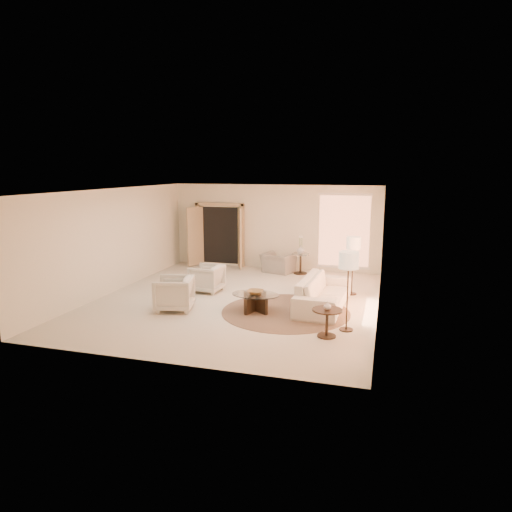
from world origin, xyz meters
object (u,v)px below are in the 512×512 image
(floor_lamp_far, at_px, (349,264))
(sofa, at_px, (324,292))
(coffee_table, at_px, (255,300))
(armchair_left, at_px, (207,277))
(armchair_right, at_px, (174,292))
(end_vase, at_px, (327,306))
(side_vase, at_px, (301,250))
(end_table, at_px, (327,318))
(floor_lamp_near, at_px, (353,246))
(accent_chair, at_px, (278,260))
(side_table, at_px, (301,262))
(bowl, at_px, (255,292))

(floor_lamp_far, bearing_deg, sofa, 114.70)
(coffee_table, bearing_deg, sofa, 26.89)
(coffee_table, bearing_deg, armchair_left, 143.49)
(sofa, bearing_deg, armchair_right, 112.30)
(floor_lamp_far, distance_m, end_vase, 0.97)
(sofa, relative_size, side_vase, 9.64)
(armchair_left, height_order, end_vase, armchair_left)
(end_table, distance_m, floor_lamp_near, 3.47)
(armchair_right, relative_size, accent_chair, 0.92)
(accent_chair, bearing_deg, end_vase, 129.84)
(sofa, distance_m, armchair_right, 3.59)
(end_vase, bearing_deg, floor_lamp_near, 86.02)
(armchair_right, height_order, floor_lamp_far, floor_lamp_far)
(accent_chair, height_order, end_table, accent_chair)
(coffee_table, relative_size, end_vase, 8.96)
(armchair_right, bearing_deg, end_vase, 63.82)
(floor_lamp_near, bearing_deg, floor_lamp_far, -87.75)
(armchair_right, distance_m, accent_chair, 4.81)
(armchair_left, bearing_deg, sofa, 84.38)
(armchair_right, relative_size, side_table, 1.34)
(sofa, xyz_separation_m, side_table, (-1.20, 3.38, 0.02))
(coffee_table, xyz_separation_m, floor_lamp_near, (2.07, 2.12, 1.06))
(accent_chair, distance_m, bowl, 4.17)
(floor_lamp_near, relative_size, end_vase, 9.74)
(floor_lamp_far, xyz_separation_m, bowl, (-2.18, 0.73, -0.96))
(end_table, relative_size, floor_lamp_far, 0.36)
(accent_chair, distance_m, end_table, 5.82)
(sofa, bearing_deg, coffee_table, 119.71)
(sofa, bearing_deg, armchair_left, 83.28)
(floor_lamp_far, height_order, bowl, floor_lamp_far)
(armchair_left, height_order, end_table, armchair_left)
(accent_chair, bearing_deg, side_table, -163.23)
(bowl, bearing_deg, end_vase, -33.30)
(armchair_right, xyz_separation_m, floor_lamp_far, (4.07, -0.29, 0.98))
(floor_lamp_near, height_order, side_vase, floor_lamp_near)
(bowl, bearing_deg, floor_lamp_near, 45.72)
(end_vase, bearing_deg, side_vase, 106.06)
(armchair_right, bearing_deg, coffee_table, 88.54)
(accent_chair, bearing_deg, floor_lamp_near, 157.96)
(side_table, relative_size, floor_lamp_near, 0.42)
(floor_lamp_near, xyz_separation_m, end_vase, (-0.23, -3.33, -0.68))
(accent_chair, bearing_deg, side_vase, -163.23)
(sofa, distance_m, coffee_table, 1.68)
(accent_chair, bearing_deg, coffee_table, 112.85)
(end_vase, bearing_deg, accent_chair, 113.07)
(end_table, height_order, end_vase, end_vase)
(end_vase, bearing_deg, sofa, 99.82)
(floor_lamp_far, relative_size, side_vase, 6.33)
(armchair_right, height_order, end_vase, armchair_right)
(bowl, bearing_deg, sofa, 26.89)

